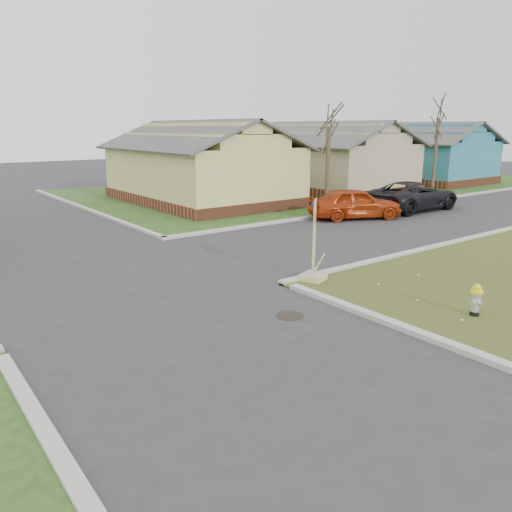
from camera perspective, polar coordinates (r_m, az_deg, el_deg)
ground at (r=10.83m, az=-6.81°, el=-8.59°), size 120.00×120.00×0.00m
verge_far_right at (r=38.14m, az=8.30°, el=8.00°), size 37.00×19.00×0.05m
curbs at (r=15.13m, az=-16.45°, el=-2.35°), size 80.00×40.00×0.12m
manhole at (r=11.64m, az=3.90°, el=-6.81°), size 0.64×0.64×0.01m
side_house_yellow at (r=29.34m, az=-6.42°, el=10.40°), size 7.60×11.60×4.70m
side_house_tan at (r=35.49m, az=7.85°, el=11.05°), size 7.60×11.60×4.70m
side_house_teal at (r=43.11m, az=17.53°, el=11.11°), size 7.60×11.60×4.70m
tree_mid_right at (r=26.81m, az=8.19°, el=9.89°), size 0.22×0.22×4.20m
tree_far_right at (r=34.76m, az=19.79°, el=10.68°), size 0.22×0.22×4.76m
fire_hydrant at (r=12.42m, az=23.85°, el=-4.41°), size 0.28×0.28×0.76m
stop_sign at (r=14.07m, az=6.59°, el=-0.76°), size 0.66×0.64×2.32m
red_sedan at (r=24.26m, az=11.25°, el=5.94°), size 4.68×3.42×1.48m
dark_pickup at (r=27.65m, az=17.57°, el=6.59°), size 5.42×2.50×1.51m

